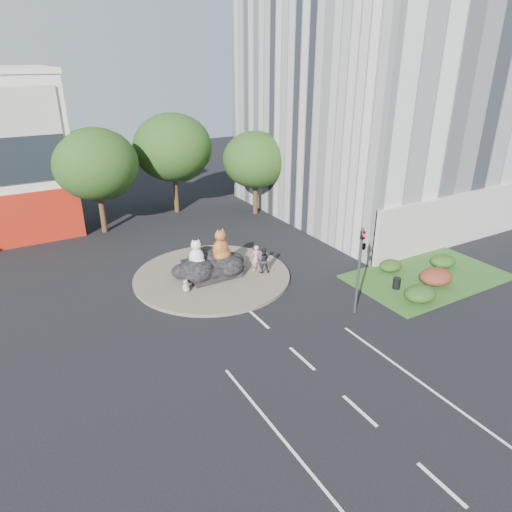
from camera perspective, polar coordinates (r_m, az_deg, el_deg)
The scene contains 20 objects.
ground at distance 22.17m, azimuth 5.77°, elevation -12.63°, with size 120.00×120.00×0.00m, color black.
roundabout_island at distance 29.58m, azimuth -5.50°, elevation -2.49°, with size 10.00×10.00×0.20m, color brown.
rock_plinth at distance 29.34m, azimuth -5.55°, elevation -1.52°, with size 3.20×2.60×0.90m, color black, non-canonical shape.
grass_verge at distance 31.42m, azimuth 20.62°, elevation -2.44°, with size 10.00×6.00×0.12m, color #1F4C19.
tree_left at distance 37.81m, azimuth -19.28°, elevation 10.41°, with size 6.46×6.46×8.27m.
tree_mid at distance 41.47m, azimuth -10.29°, elevation 12.84°, with size 6.84×6.84×8.76m.
tree_right at distance 40.57m, azimuth -0.03°, elevation 11.64°, with size 5.70×5.70×7.30m.
hedge_near_green at distance 27.96m, azimuth 19.85°, elevation -4.45°, with size 2.00×1.60×0.90m, color #1B3B12.
hedge_red at distance 30.28m, azimuth 21.58°, elevation -2.42°, with size 2.20×1.76×0.99m, color #542116.
hedge_mid_green at distance 32.99m, azimuth 22.34°, elevation -0.59°, with size 1.80×1.44×0.81m, color #1B3B12.
hedge_back_green at distance 31.24m, azimuth 16.48°, elevation -1.16°, with size 1.60×1.28×0.72m, color #1B3B12.
traffic_light at distance 24.63m, azimuth 13.11°, elevation 0.43°, with size 0.44×1.24×5.00m.
street_lamp at distance 33.56m, azimuth 16.18°, elevation 8.01°, with size 2.34×0.22×8.06m.
cat_white at distance 28.28m, azimuth -7.47°, elevation 0.38°, with size 1.08×0.94×1.80m, color silver, non-canonical shape.
cat_tabby at distance 28.99m, azimuth -4.45°, elevation 1.45°, with size 1.27×1.10×2.12m, color #B75426, non-canonical shape.
kitten_calico at distance 27.49m, azimuth -8.78°, elevation -3.64°, with size 0.48×0.42×0.80m, color beige, non-canonical shape.
kitten_white at distance 29.36m, azimuth -2.26°, elevation -1.58°, with size 0.45×0.39×0.74m, color beige, non-canonical shape.
pedestrian_pink at distance 29.59m, azimuth -0.01°, elevation -0.26°, with size 0.64×0.42×1.76m, color #C37E84.
pedestrian_dark at distance 29.33m, azimuth 0.89°, elevation -0.53°, with size 0.84×0.65×1.73m, color black.
litter_bin at distance 28.99m, azimuth 17.17°, elevation -3.26°, with size 0.46×0.46×0.71m, color black.
Camera 1 is at (-10.78, -14.29, 13.08)m, focal length 32.00 mm.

